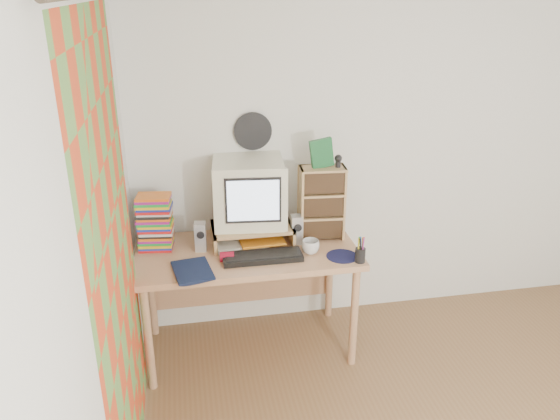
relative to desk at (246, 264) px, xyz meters
name	(u,v)px	position (x,y,z in m)	size (l,w,h in m)	color
back_wall	(385,150)	(1.03, 0.31, 0.63)	(3.50, 3.50, 0.00)	white
left_wall	(91,311)	(-0.72, -1.44, 0.63)	(3.50, 3.50, 0.00)	white
curtain	(117,271)	(-0.68, -0.96, 0.53)	(2.20, 2.20, 0.00)	red
wall_disc	(253,131)	(0.10, 0.29, 0.81)	(0.25, 0.25, 0.02)	black
desk	(246,264)	(0.00, 0.00, 0.00)	(1.40, 0.70, 0.75)	tan
monitor_riser	(252,229)	(0.05, 0.04, 0.23)	(0.52, 0.30, 0.12)	tan
crt_monitor	(249,193)	(0.04, 0.09, 0.46)	(0.44, 0.44, 0.42)	silver
speaker_left	(200,237)	(-0.29, -0.01, 0.23)	(0.07, 0.07, 0.19)	#B8B7BD
speaker_right	(297,229)	(0.33, -0.03, 0.23)	(0.07, 0.07, 0.19)	#B8B7BD
keyboard	(263,257)	(0.08, -0.21, 0.15)	(0.49, 0.16, 0.03)	black
dvd_stack	(156,227)	(-0.56, 0.06, 0.28)	(0.21, 0.15, 0.29)	brown
cd_rack	(322,203)	(0.51, 0.03, 0.38)	(0.29, 0.16, 0.49)	tan
mug	(310,247)	(0.39, -0.18, 0.18)	(0.11, 0.11, 0.09)	silver
diary	(174,272)	(-0.46, -0.32, 0.16)	(0.26, 0.19, 0.05)	#0F1939
mousepad	(342,256)	(0.57, -0.27, 0.14)	(0.20, 0.20, 0.00)	black
pen_cup	(360,253)	(0.66, -0.35, 0.20)	(0.06, 0.06, 0.13)	black
papers	(249,241)	(0.02, 0.02, 0.16)	(0.33, 0.24, 0.04)	silver
red_box	(227,257)	(-0.14, -0.18, 0.16)	(0.09, 0.05, 0.04)	#B41330
game_box	(322,153)	(0.50, 0.03, 0.72)	(0.14, 0.03, 0.18)	#1A5C2F
webcam	(338,161)	(0.61, 0.02, 0.67)	(0.05, 0.05, 0.08)	black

